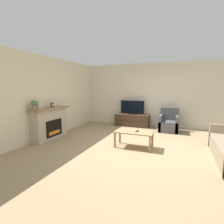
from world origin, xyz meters
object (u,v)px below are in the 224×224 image
(mantel_vase_left, at_px, (39,105))
(potted_plant, at_px, (34,104))
(coffee_table, at_px, (134,134))
(tv_stand, at_px, (132,120))
(fireplace, at_px, (50,123))
(armchair, at_px, (169,124))
(remote, at_px, (137,131))
(mantel_clock, at_px, (52,105))
(tv, at_px, (132,108))

(mantel_vase_left, relative_size, potted_plant, 0.97)
(potted_plant, height_order, coffee_table, potted_plant)
(potted_plant, distance_m, tv_stand, 4.10)
(mantel_vase_left, relative_size, coffee_table, 0.26)
(fireplace, bearing_deg, armchair, 34.97)
(fireplace, distance_m, potted_plant, 0.91)
(coffee_table, height_order, remote, remote)
(fireplace, relative_size, armchair, 1.65)
(mantel_clock, relative_size, coffee_table, 0.14)
(mantel_vase_left, xyz_separation_m, mantel_clock, (0.00, 0.59, -0.05))
(mantel_vase_left, distance_m, coffee_table, 2.95)
(fireplace, height_order, tv_stand, fireplace)
(fireplace, xyz_separation_m, potted_plant, (0.02, -0.62, 0.67))
(mantel_clock, height_order, coffee_table, mantel_clock)
(armchair, bearing_deg, remote, -107.09)
(tv, bearing_deg, potted_plant, -120.21)
(potted_plant, distance_m, coffee_table, 3.00)
(remote, bearing_deg, tv_stand, 120.86)
(mantel_clock, relative_size, tv, 0.14)
(tv_stand, xyz_separation_m, armchair, (1.55, -0.33, 0.03))
(armchair, bearing_deg, mantel_vase_left, -140.44)
(mantel_clock, height_order, armchair, mantel_clock)
(fireplace, distance_m, coffee_table, 2.80)
(mantel_vase_left, relative_size, tv_stand, 0.19)
(potted_plant, distance_m, remote, 3.07)
(mantel_vase_left, relative_size, tv, 0.27)
(tv, xyz_separation_m, coffee_table, (0.76, -2.63, -0.40))
(armchair, relative_size, coffee_table, 0.84)
(tv, relative_size, coffee_table, 0.98)
(tv_stand, relative_size, tv, 1.43)
(tv, bearing_deg, remote, -71.91)
(armchair, height_order, coffee_table, armchair)
(coffee_table, bearing_deg, fireplace, -176.01)
(tv_stand, distance_m, armchair, 1.59)
(armchair, relative_size, remote, 5.73)
(potted_plant, bearing_deg, coffee_table, 16.41)
(fireplace, height_order, mantel_vase_left, mantel_vase_left)
(potted_plant, height_order, tv_stand, potted_plant)
(remote, bearing_deg, fireplace, -162.79)
(coffee_table, bearing_deg, mantel_clock, -179.01)
(coffee_table, bearing_deg, armchair, 71.13)
(potted_plant, height_order, tv, potted_plant)
(fireplace, height_order, tv, tv)
(mantel_clock, xyz_separation_m, remote, (2.86, 0.08, -0.64))
(fireplace, distance_m, mantel_vase_left, 0.77)
(mantel_vase_left, xyz_separation_m, armchair, (3.56, 2.94, -0.87))
(mantel_vase_left, relative_size, remote, 1.78)
(tv_stand, relative_size, remote, 9.57)
(fireplace, height_order, remote, fireplace)
(potted_plant, bearing_deg, mantel_clock, 89.94)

